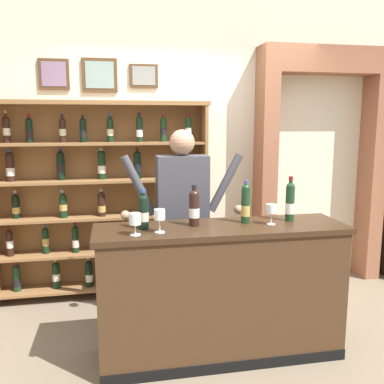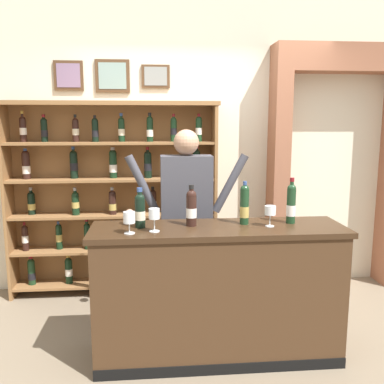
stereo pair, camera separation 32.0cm
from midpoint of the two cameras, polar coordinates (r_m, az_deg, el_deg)
ground_plane at (r=3.42m, az=1.24°, el=-21.29°), size 14.00×14.00×0.02m
back_wall at (r=4.44m, az=-2.87°, el=7.45°), size 12.00×0.19×3.16m
wine_shelf at (r=4.25m, az=-14.25°, el=-0.49°), size 2.10×0.31×1.94m
archway_doorway at (r=4.75m, az=14.71°, el=5.16°), size 1.41×0.45×2.50m
tasting_counter at (r=3.19m, az=0.99°, el=-13.44°), size 1.83×0.53×1.00m
shopkeeper at (r=3.57m, az=-3.89°, el=-1.88°), size 1.06×0.22×1.68m
tasting_bottle_bianco at (r=2.96m, az=-9.73°, el=-2.56°), size 0.07×0.07×0.29m
tasting_bottle_vin_santo at (r=3.01m, az=-2.74°, el=-2.11°), size 0.08×0.08×0.30m
tasting_bottle_rosso at (r=3.10m, az=4.41°, el=-1.62°), size 0.07×0.07×0.32m
tasting_bottle_super_tuscan at (r=3.21m, az=10.45°, el=-1.29°), size 0.07×0.07×0.34m
wine_glass_center at (r=2.82m, az=-11.02°, el=-3.82°), size 0.08×0.08×0.15m
wine_glass_right at (r=3.08m, az=7.86°, el=-2.45°), size 0.08×0.08×0.15m
wine_glass_spare at (r=2.85m, az=-7.65°, el=-3.24°), size 0.08×0.08×0.16m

